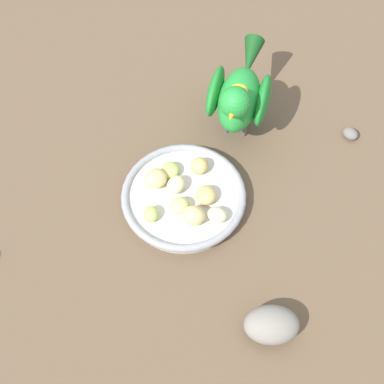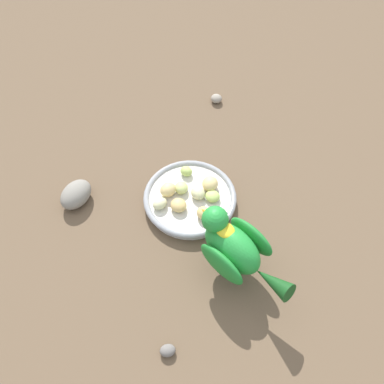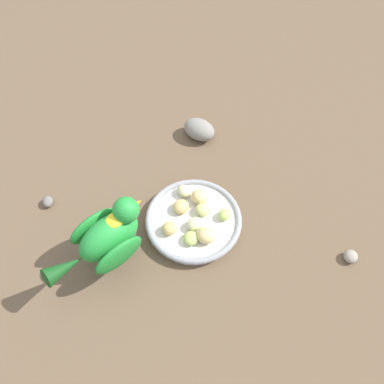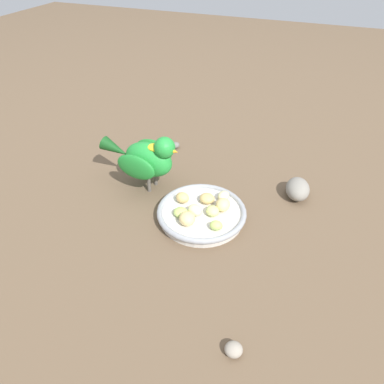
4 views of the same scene
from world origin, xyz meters
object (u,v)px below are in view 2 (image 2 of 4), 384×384
Objects in this scene: apple_piece_6 at (213,196)px; pebble_1 at (168,351)px; feeding_bowl at (189,198)px; apple_piece_1 at (198,193)px; apple_piece_4 at (204,213)px; apple_piece_2 at (210,184)px; apple_piece_0 at (168,190)px; parrot at (234,248)px; apple_piece_8 at (160,204)px; apple_piece_3 at (186,171)px; rock_large at (76,194)px; pebble_0 at (216,99)px; apple_piece_7 at (181,188)px; apple_piece_5 at (180,206)px.

pebble_1 is at bearing -64.20° from apple_piece_6.
feeding_bowl is 0.03m from apple_piece_1.
feeding_bowl is 6.38× the size of apple_piece_4.
apple_piece_2 is at bearing 82.30° from apple_piece_1.
parrot is (0.20, -0.04, 0.05)m from apple_piece_0.
apple_piece_6 is (0.02, -0.02, -0.00)m from apple_piece_2.
apple_piece_8 reaches higher than pebble_1.
apple_piece_0 is 0.07m from apple_piece_3.
rock_large is at bearing -149.68° from apple_piece_4.
apple_piece_2 is 1.31× the size of pebble_0.
pebble_0 is at bearing 121.69° from pebble_1.
pebble_0 is (-0.11, 0.24, -0.02)m from apple_piece_3.
apple_piece_2 is at bearing 51.52° from apple_piece_0.
apple_piece_0 reaches higher than rock_large.
apple_piece_2 is (0.00, 0.03, 0.00)m from apple_piece_1.
apple_piece_7 is 1.08× the size of pebble_0.
apple_piece_7 is 0.21m from parrot.
apple_piece_1 is 1.17× the size of pebble_0.
apple_piece_4 is 0.13m from parrot.
apple_piece_8 is at bearing -113.93° from apple_piece_2.
parrot reaches higher than rock_large.
apple_piece_6 is 1.02× the size of apple_piece_7.
apple_piece_4 is 0.05m from apple_piece_6.
apple_piece_1 is at bearing -25.84° from apple_piece_3.
feeding_bowl is at bearing -132.22° from apple_piece_1.
pebble_1 is (0.23, -0.30, -0.02)m from apple_piece_3.
apple_piece_6 reaches higher than feeding_bowl.
apple_piece_5 is at bearing 32.60° from rock_large.
parrot is at bearing -37.29° from apple_piece_2.
apple_piece_5 is at bearing -63.36° from pebble_0.
apple_piece_4 reaches higher than feeding_bowl.
apple_piece_1 is 1.20× the size of pebble_1.
apple_piece_2 is 1.37× the size of apple_piece_3.
apple_piece_7 reaches higher than pebble_1.
apple_piece_2 is at bearing 48.68° from apple_piece_7.
pebble_1 is (0.36, -0.11, -0.01)m from rock_large.
pebble_1 is at bearing -43.98° from apple_piece_8.
apple_piece_3 is (-0.05, 0.04, 0.02)m from feeding_bowl.
apple_piece_2 and rock_large have the same top height.
apple_piece_1 is 0.18m from parrot.
feeding_bowl is at bearing 30.64° from apple_piece_0.
apple_piece_2 is at bearing 81.45° from apple_piece_5.
feeding_bowl is 0.24m from rock_large.
apple_piece_4 is at bearing -72.46° from apple_piece_6.
apple_piece_8 is at bearing -117.26° from feeding_bowl.
apple_piece_2 is at bearing 70.37° from feeding_bowl.
pebble_0 is (-0.17, 0.26, -0.02)m from apple_piece_1.
pebble_1 is at bearing -47.24° from apple_piece_0.
apple_piece_5 is (-0.01, -0.05, -0.00)m from apple_piece_1.
apple_piece_0 reaches higher than feeding_bowl.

